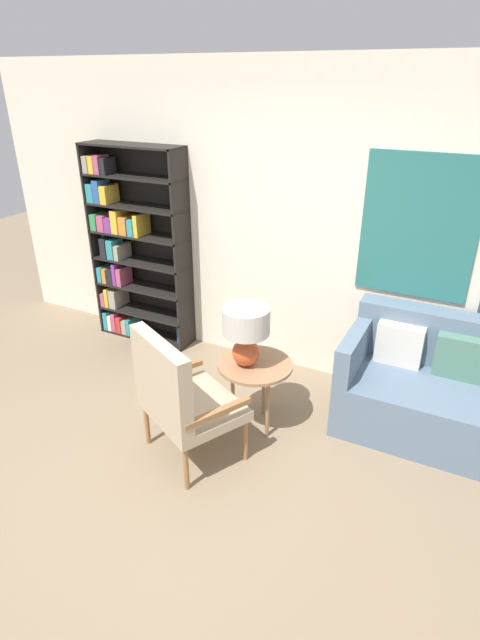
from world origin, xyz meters
name	(u,v)px	position (x,y,z in m)	size (l,w,h in m)	color
ground_plane	(166,499)	(0.00, 0.00, 0.00)	(14.00, 14.00, 0.00)	#847056
wall_back	(296,227)	(0.07, 2.03, 1.36)	(6.40, 0.08, 2.70)	silver
bookshelf	(130,249)	(-1.63, 1.85, 0.96)	(1.04, 0.30, 1.97)	black
armchair	(178,393)	(-0.13, 0.39, 0.57)	(0.85, 0.81, 1.01)	olive
couch	(452,394)	(1.56, 1.59, 0.35)	(1.63, 0.84, 0.90)	slate
side_table	(255,370)	(0.18, 0.99, 0.52)	(0.57, 0.57, 0.57)	#99704C
table_lamp	(246,329)	(0.12, 0.94, 0.87)	(0.35, 0.35, 0.47)	#C65128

